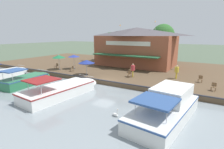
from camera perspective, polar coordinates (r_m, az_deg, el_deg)
The scene contains 23 objects.
ground_plane at distance 21.99m, azimuth -2.62°, elevation -3.64°, with size 220.00×220.00×0.00m, color #4C5B47.
quay_deck at distance 31.43m, azimuth 8.42°, elevation 1.85°, with size 22.00×56.00×0.60m, color brown.
quay_edge_fender at distance 21.89m, azimuth -2.49°, elevation -1.94°, with size 0.20×50.40×0.10m, color #2D2D33.
waterfront_restaurant at distance 33.40m, azimuth 7.95°, elevation 9.12°, with size 10.26×14.25×7.99m.
patio_umbrella_near_quay_edge at distance 24.86m, azimuth -8.35°, elevation 4.22°, with size 2.30×2.30×2.23m.
patio_umbrella_back_row at distance 29.82m, azimuth -17.03°, elevation 5.66°, with size 2.13×2.13×2.46m.
patio_umbrella_far_corner at distance 29.78m, azimuth -12.41°, elevation 5.94°, with size 1.92×1.92×2.41m.
cafe_chair_facing_river at distance 28.10m, azimuth -12.85°, elevation 1.96°, with size 0.56×0.56×0.85m.
cafe_chair_beside_entrance at distance 23.70m, azimuth 5.76°, elevation 0.22°, with size 0.54×0.54×0.85m.
cafe_chair_under_first_umbrella at distance 23.58m, azimuth 26.88°, elevation -1.20°, with size 0.49×0.49×0.85m.
cafe_chair_far_corner_seat at distance 26.67m, azimuth 6.06°, elevation 1.64°, with size 0.57×0.57×0.85m.
cafe_chair_back_row_seat at distance 31.25m, azimuth -17.60°, elevation 2.77°, with size 0.45×0.45×0.85m.
cafe_chair_mid_patio at distance 20.75m, azimuth 30.29°, elevation -3.36°, with size 0.50×0.50×0.85m.
person_mid_patio at distance 24.18m, azimuth 20.39°, elevation 1.33°, with size 0.51×0.51×1.80m.
person_at_quay_edge at distance 23.82m, azimuth 6.84°, elevation 1.95°, with size 0.52×0.52×1.83m.
motorboat_outer_channel at distance 24.58m, azimuth -25.63°, elevation -1.44°, with size 6.84×3.02×2.20m.
motorboat_far_downstream at distance 30.19m, azimuth -31.16°, elevation 0.42°, with size 6.62×2.23×2.21m.
motorboat_nearest_quay at distance 14.38m, azimuth 18.14°, elevation -9.51°, with size 9.16×3.96×2.27m.
motorboat_mid_row at distance 19.06m, azimuth -15.02°, elevation -4.54°, with size 9.10×3.58×2.20m.
mooring_post at distance 19.02m, azimuth 19.16°, elevation -3.86°, with size 0.22×0.22×0.79m.
swan at distance 13.85m, azimuth 1.17°, elevation -12.90°, with size 0.45×0.62×0.69m.
tree_upstream_bank at distance 39.34m, azimuth -0.78°, elevation 10.94°, with size 3.69×3.52×6.18m.
tree_downstream_bank at distance 37.94m, azimuth 15.93°, elevation 11.98°, with size 4.85×4.61×7.79m.
Camera 1 is at (17.61, 11.58, 6.26)m, focal length 28.00 mm.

